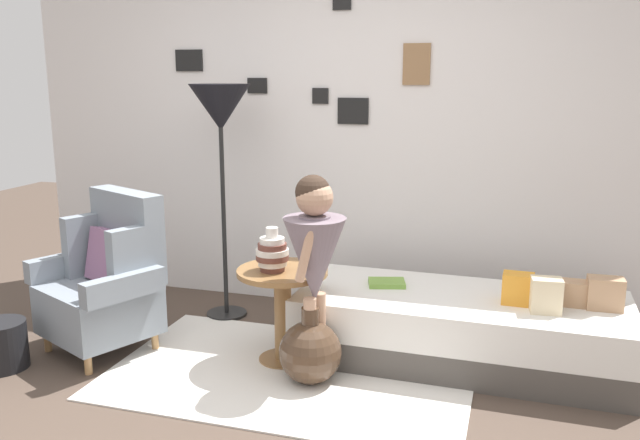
{
  "coord_description": "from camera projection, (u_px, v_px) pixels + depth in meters",
  "views": [
    {
      "loc": [
        1.22,
        -2.58,
        1.67
      ],
      "look_at": [
        0.15,
        0.95,
        0.85
      ],
      "focal_mm": 36.99,
      "sensor_mm": 36.0,
      "label": 1
    }
  ],
  "objects": [
    {
      "name": "ground_plane",
      "position": [
        232.0,
        435.0,
        3.12
      ],
      "size": [
        12.0,
        12.0,
        0.0
      ],
      "primitive_type": "plane",
      "color": "#4C3D33"
    },
    {
      "name": "gallery_wall",
      "position": [
        341.0,
        127.0,
        4.66
      ],
      "size": [
        4.8,
        0.12,
        2.6
      ],
      "color": "silver",
      "rests_on": "ground"
    },
    {
      "name": "rug",
      "position": [
        291.0,
        373.0,
        3.75
      ],
      "size": [
        2.03,
        1.29,
        0.01
      ],
      "primitive_type": "cube",
      "color": "silver",
      "rests_on": "ground"
    },
    {
      "name": "armchair",
      "position": [
        107.0,
        280.0,
        4.02
      ],
      "size": [
        0.89,
        0.8,
        0.97
      ],
      "color": "tan",
      "rests_on": "ground"
    },
    {
      "name": "daybed",
      "position": [
        460.0,
        328.0,
        3.89
      ],
      "size": [
        1.91,
        0.84,
        0.4
      ],
      "color": "#4C4742",
      "rests_on": "ground"
    },
    {
      "name": "pillow_head",
      "position": [
        605.0,
        293.0,
        3.62
      ],
      "size": [
        0.19,
        0.13,
        0.18
      ],
      "primitive_type": "cube",
      "rotation": [
        0.0,
        0.0,
        0.03
      ],
      "color": "tan",
      "rests_on": "daybed"
    },
    {
      "name": "pillow_mid",
      "position": [
        569.0,
        293.0,
        3.69
      ],
      "size": [
        0.22,
        0.12,
        0.14
      ],
      "primitive_type": "cube",
      "rotation": [
        0.0,
        0.0,
        -0.0
      ],
      "color": "tan",
      "rests_on": "daybed"
    },
    {
      "name": "pillow_back",
      "position": [
        546.0,
        295.0,
        3.57
      ],
      "size": [
        0.17,
        0.14,
        0.19
      ],
      "primitive_type": "cube",
      "rotation": [
        0.0,
        0.0,
        0.1
      ],
      "color": "beige",
      "rests_on": "daybed"
    },
    {
      "name": "pillow_extra",
      "position": [
        518.0,
        289.0,
        3.7
      ],
      "size": [
        0.17,
        0.13,
        0.18
      ],
      "primitive_type": "cube",
      "rotation": [
        0.0,
        0.0,
        -0.03
      ],
      "color": "orange",
      "rests_on": "daybed"
    },
    {
      "name": "side_table",
      "position": [
        283.0,
        297.0,
        3.84
      ],
      "size": [
        0.53,
        0.53,
        0.57
      ],
      "color": "olive",
      "rests_on": "ground"
    },
    {
      "name": "vase_striped",
      "position": [
        272.0,
        253.0,
        3.75
      ],
      "size": [
        0.19,
        0.19,
        0.25
      ],
      "color": "brown",
      "rests_on": "side_table"
    },
    {
      "name": "floor_lamp",
      "position": [
        220.0,
        116.0,
        4.37
      ],
      "size": [
        0.41,
        0.41,
        1.61
      ],
      "color": "black",
      "rests_on": "ground"
    },
    {
      "name": "person_child",
      "position": [
        315.0,
        251.0,
        3.52
      ],
      "size": [
        0.34,
        0.34,
        1.16
      ],
      "color": "tan",
      "rests_on": "ground"
    },
    {
      "name": "book_on_daybed",
      "position": [
        387.0,
        283.0,
        4.04
      ],
      "size": [
        0.25,
        0.21,
        0.03
      ],
      "primitive_type": "cube",
      "rotation": [
        0.0,
        0.0,
        0.27
      ],
      "color": "#75A441",
      "rests_on": "daybed"
    },
    {
      "name": "demijohn_near",
      "position": [
        310.0,
        352.0,
        3.62
      ],
      "size": [
        0.35,
        0.35,
        0.43
      ],
      "color": "#473323",
      "rests_on": "ground"
    },
    {
      "name": "magazine_basket",
      "position": [
        2.0,
        345.0,
        3.8
      ],
      "size": [
        0.28,
        0.28,
        0.28
      ],
      "primitive_type": "cylinder",
      "color": "black",
      "rests_on": "ground"
    }
  ]
}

